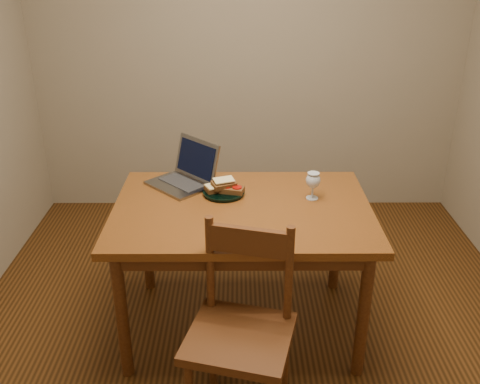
{
  "coord_description": "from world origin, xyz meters",
  "views": [
    {
      "loc": [
        -0.07,
        -2.36,
        1.94
      ],
      "look_at": [
        -0.07,
        0.09,
        0.8
      ],
      "focal_mm": 40.0,
      "sensor_mm": 36.0,
      "label": 1
    }
  ],
  "objects_px": {
    "milk_glass": "(313,186)",
    "chair": "(241,323)",
    "plate": "(224,193)",
    "table": "(242,222)",
    "laptop": "(187,173)"
  },
  "relations": [
    {
      "from": "milk_glass",
      "to": "plate",
      "type": "bearing_deg",
      "value": 173.73
    },
    {
      "from": "milk_glass",
      "to": "laptop",
      "type": "bearing_deg",
      "value": 162.99
    },
    {
      "from": "table",
      "to": "milk_glass",
      "type": "height_order",
      "value": "milk_glass"
    },
    {
      "from": "milk_glass",
      "to": "chair",
      "type": "bearing_deg",
      "value": -118.0
    },
    {
      "from": "chair",
      "to": "laptop",
      "type": "height_order",
      "value": "laptop"
    },
    {
      "from": "milk_glass",
      "to": "table",
      "type": "bearing_deg",
      "value": -165.46
    },
    {
      "from": "table",
      "to": "milk_glass",
      "type": "distance_m",
      "value": 0.41
    },
    {
      "from": "laptop",
      "to": "plate",
      "type": "bearing_deg",
      "value": 8.83
    },
    {
      "from": "plate",
      "to": "milk_glass",
      "type": "distance_m",
      "value": 0.47
    },
    {
      "from": "chair",
      "to": "laptop",
      "type": "bearing_deg",
      "value": 122.49
    },
    {
      "from": "chair",
      "to": "milk_glass",
      "type": "height_order",
      "value": "milk_glass"
    },
    {
      "from": "chair",
      "to": "plate",
      "type": "relative_size",
      "value": 2.34
    },
    {
      "from": "table",
      "to": "plate",
      "type": "bearing_deg",
      "value": 123.51
    },
    {
      "from": "table",
      "to": "chair",
      "type": "distance_m",
      "value": 0.63
    },
    {
      "from": "plate",
      "to": "laptop",
      "type": "distance_m",
      "value": 0.26
    }
  ]
}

